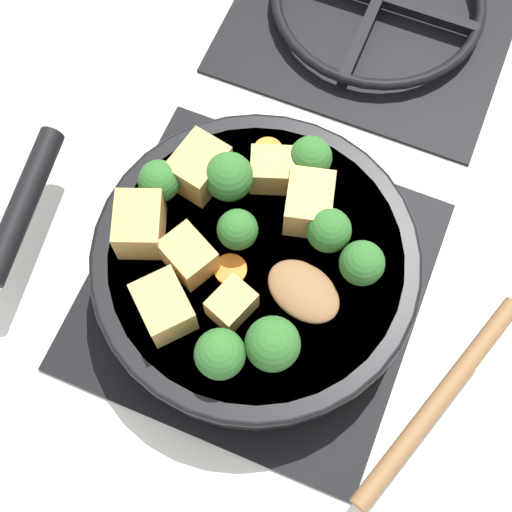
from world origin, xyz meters
The scene contains 22 objects.
ground_plane centered at (0.00, 0.00, 0.00)m, with size 2.40×2.40×0.00m, color white.
front_burner_grate centered at (0.00, 0.00, 0.01)m, with size 0.31×0.31×0.03m.
rear_burner_grate centered at (0.00, 0.36, 0.01)m, with size 0.31×0.31×0.03m.
skillet_pan centered at (0.00, 0.00, 0.05)m, with size 0.39×0.29×0.05m.
wooden_spoon centered at (0.12, -0.04, 0.08)m, with size 0.21×0.21×0.02m.
tofu_cube_center_large centered at (-0.05, -0.03, 0.09)m, with size 0.04×0.03×0.03m, color tan.
tofu_cube_near_handle centered at (-0.08, 0.05, 0.10)m, with size 0.05×0.04×0.04m, color tan.
tofu_cube_east_chunk centered at (0.03, 0.06, 0.10)m, with size 0.05×0.04×0.04m, color tan.
tofu_cube_west_chunk centered at (-0.05, -0.08, 0.10)m, with size 0.05×0.04×0.04m, color tan.
tofu_cube_back_piece centered at (0.00, -0.05, 0.09)m, with size 0.04×0.03×0.03m, color tan.
tofu_cube_front_piece centered at (-0.10, -0.02, 0.10)m, with size 0.05×0.04×0.04m, color tan.
tofu_cube_mid_small centered at (-0.01, 0.08, 0.09)m, with size 0.04×0.03×0.03m, color tan.
broccoli_floret_near_spoon centered at (-0.02, 0.01, 0.10)m, with size 0.04×0.04×0.04m.
broccoli_floret_center_top centered at (0.09, 0.02, 0.10)m, with size 0.04×0.04×0.05m.
broccoli_floret_east_rim centered at (-0.05, 0.05, 0.10)m, with size 0.04×0.04×0.05m.
broccoli_floret_west_rim centered at (0.01, 0.10, 0.10)m, with size 0.04×0.04×0.05m.
broccoli_floret_north_edge centered at (0.01, -0.10, 0.10)m, with size 0.04×0.04×0.05m.
broccoli_floret_south_cluster centered at (0.05, -0.07, 0.11)m, with size 0.05×0.05×0.05m.
broccoli_floret_mid_floret centered at (-0.10, 0.02, 0.10)m, with size 0.04×0.04×0.04m.
broccoli_floret_small_inner centered at (0.05, 0.04, 0.10)m, with size 0.04×0.04×0.05m.
carrot_slice_orange_thin centered at (-0.03, 0.10, 0.08)m, with size 0.03×0.03×0.01m, color orange.
carrot_slice_near_center centered at (-0.02, -0.02, 0.08)m, with size 0.03×0.03×0.01m, color orange.
Camera 1 is at (0.09, -0.21, 0.66)m, focal length 50.00 mm.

